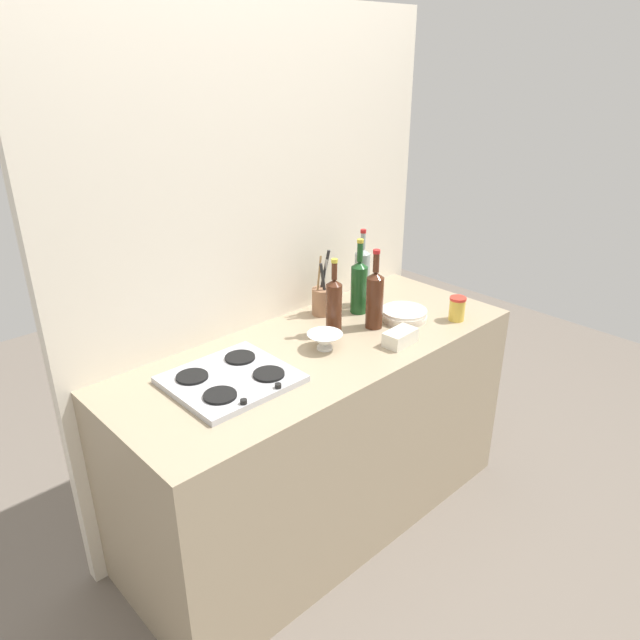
# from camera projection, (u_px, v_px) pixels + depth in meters

# --- Properties ---
(ground_plane) EXTENTS (6.00, 6.00, 0.00)m
(ground_plane) POSITION_uv_depth(u_px,v_px,m) (320.00, 514.00, 2.83)
(ground_plane) COLOR #6B6056
(ground_plane) RESTS_ON ground
(counter_block) EXTENTS (1.80, 0.70, 0.90)m
(counter_block) POSITION_uv_depth(u_px,v_px,m) (320.00, 436.00, 2.64)
(counter_block) COLOR tan
(counter_block) RESTS_ON ground
(backsplash_panel) EXTENTS (1.90, 0.06, 2.21)m
(backsplash_panel) POSITION_uv_depth(u_px,v_px,m) (261.00, 277.00, 2.62)
(backsplash_panel) COLOR beige
(backsplash_panel) RESTS_ON ground
(stovetop_hob) EXTENTS (0.43, 0.40, 0.04)m
(stovetop_hob) POSITION_uv_depth(u_px,v_px,m) (231.00, 379.00, 2.18)
(stovetop_hob) COLOR #B2B2B7
(stovetop_hob) RESTS_ON counter_block
(plate_stack) EXTENTS (0.21, 0.21, 0.05)m
(plate_stack) POSITION_uv_depth(u_px,v_px,m) (404.00, 315.00, 2.69)
(plate_stack) COLOR silver
(plate_stack) RESTS_ON counter_block
(wine_bottle_leftmost) EXTENTS (0.08, 0.08, 0.36)m
(wine_bottle_leftmost) POSITION_uv_depth(u_px,v_px,m) (375.00, 298.00, 2.57)
(wine_bottle_leftmost) COLOR #472314
(wine_bottle_leftmost) RESTS_ON counter_block
(wine_bottle_mid_left) EXTENTS (0.08, 0.08, 0.35)m
(wine_bottle_mid_left) POSITION_uv_depth(u_px,v_px,m) (359.00, 285.00, 2.72)
(wine_bottle_mid_left) COLOR #19471E
(wine_bottle_mid_left) RESTS_ON counter_block
(wine_bottle_mid_right) EXTENTS (0.07, 0.07, 0.34)m
(wine_bottle_mid_right) POSITION_uv_depth(u_px,v_px,m) (334.00, 305.00, 2.51)
(wine_bottle_mid_right) COLOR #472314
(wine_bottle_mid_right) RESTS_ON counter_block
(wine_bottle_rightmost) EXTENTS (0.07, 0.07, 0.37)m
(wine_bottle_rightmost) POSITION_uv_depth(u_px,v_px,m) (362.00, 276.00, 2.80)
(wine_bottle_rightmost) COLOR gray
(wine_bottle_rightmost) RESTS_ON counter_block
(mixing_bowl) EXTENTS (0.15, 0.15, 0.07)m
(mixing_bowl) POSITION_uv_depth(u_px,v_px,m) (325.00, 340.00, 2.42)
(mixing_bowl) COLOR white
(mixing_bowl) RESTS_ON counter_block
(butter_dish) EXTENTS (0.15, 0.09, 0.06)m
(butter_dish) POSITION_uv_depth(u_px,v_px,m) (400.00, 337.00, 2.46)
(butter_dish) COLOR silver
(butter_dish) RESTS_ON counter_block
(utensil_crock) EXTENTS (0.09, 0.09, 0.30)m
(utensil_crock) POSITION_uv_depth(u_px,v_px,m) (322.00, 299.00, 2.73)
(utensil_crock) COLOR #996B4C
(utensil_crock) RESTS_ON counter_block
(condiment_jar_front) EXTENTS (0.07, 0.07, 0.11)m
(condiment_jar_front) POSITION_uv_depth(u_px,v_px,m) (457.00, 309.00, 2.67)
(condiment_jar_front) COLOR gold
(condiment_jar_front) RESTS_ON counter_block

